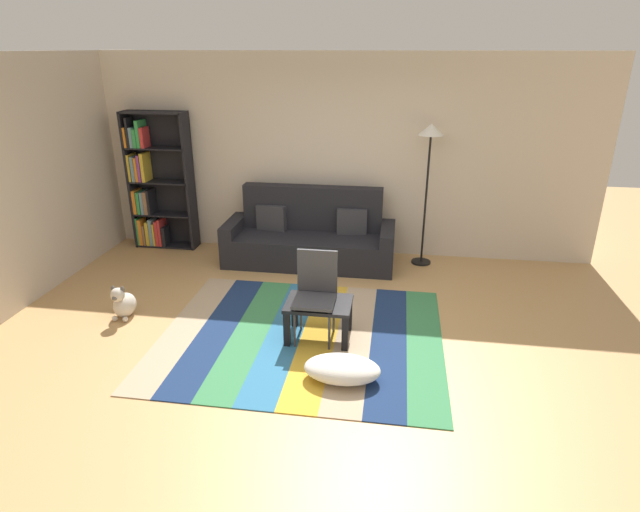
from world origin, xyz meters
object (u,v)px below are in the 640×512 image
at_px(couch, 310,238).
at_px(folding_chair, 316,288).
at_px(tv_remote, 313,301).
at_px(dog, 123,303).
at_px(pouf, 342,369).
at_px(standing_lamp, 430,149).
at_px(coffee_table, 319,309).
at_px(bookshelf, 154,187).

bearing_deg(couch, folding_chair, -78.62).
bearing_deg(tv_remote, dog, 169.77).
xyz_separation_m(pouf, folding_chair, (-0.35, 0.72, 0.42)).
bearing_deg(folding_chair, couch, 142.56).
relative_size(couch, standing_lamp, 1.21).
relative_size(pouf, dog, 1.70).
bearing_deg(couch, coffee_table, -77.90).
xyz_separation_m(standing_lamp, folding_chair, (-1.12, -2.11, -1.02)).
relative_size(pouf, standing_lamp, 0.36).
bearing_deg(coffee_table, dog, 176.65).
height_order(pouf, folding_chair, folding_chair).
bearing_deg(bookshelf, pouf, -44.07).
distance_m(couch, standing_lamp, 1.94).
height_order(couch, dog, couch).
relative_size(coffee_table, standing_lamp, 0.35).
distance_m(bookshelf, dog, 2.33).
relative_size(coffee_table, dog, 1.63).
bearing_deg(standing_lamp, dog, -147.94).
relative_size(bookshelf, dog, 4.87).
xyz_separation_m(pouf, dog, (-2.47, 0.80, 0.05)).
xyz_separation_m(couch, folding_chair, (0.39, -1.94, 0.20)).
bearing_deg(standing_lamp, bookshelf, 178.32).
bearing_deg(bookshelf, standing_lamp, -1.68).
relative_size(couch, tv_remote, 15.07).
bearing_deg(dog, standing_lamp, 32.06).
bearing_deg(dog, pouf, -17.96).
height_order(bookshelf, pouf, bookshelf).
xyz_separation_m(couch, tv_remote, (0.37, -1.99, 0.08)).
distance_m(pouf, standing_lamp, 3.27).
xyz_separation_m(bookshelf, standing_lamp, (3.81, -0.11, 0.66)).
bearing_deg(dog, tv_remote, -3.45).
bearing_deg(tv_remote, couch, 93.82).
height_order(pouf, dog, dog).
bearing_deg(standing_lamp, folding_chair, -117.88).
bearing_deg(standing_lamp, couch, -173.43).
distance_m(dog, folding_chair, 2.16).
height_order(bookshelf, coffee_table, bookshelf).
distance_m(coffee_table, folding_chair, 0.22).
relative_size(dog, tv_remote, 2.65).
relative_size(coffee_table, tv_remote, 4.33).
bearing_deg(couch, pouf, -74.49).
bearing_deg(pouf, couch, 105.51).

